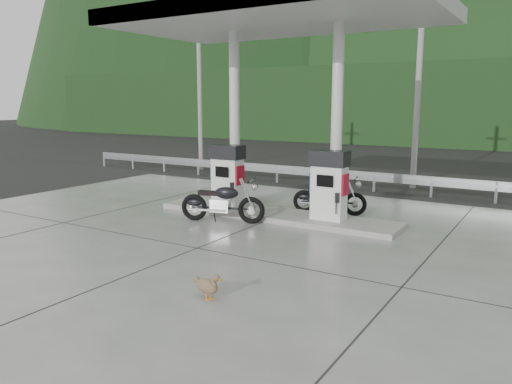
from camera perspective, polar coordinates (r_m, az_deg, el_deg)
The scene contains 17 objects.
ground at distance 11.89m, azimuth -3.77°, elevation -5.34°, with size 160.00×160.00×0.00m, color black.
forecourt_apron at distance 11.89m, azimuth -3.77°, elevation -5.30°, with size 18.00×14.00×0.02m, color slate.
pump_island at distance 13.92m, azimuth 2.18°, elevation -2.62°, with size 7.00×1.40×0.15m, color gray.
gas_pump_left at distance 14.58m, azimuth -3.28°, elevation 1.86°, with size 0.95×0.55×1.80m, color white, non-canonical shape.
gas_pump_right at distance 13.04m, azimuth 8.35°, elevation 0.77°, with size 0.95×0.55×1.80m, color white, non-canonical shape.
canopy_column_left at distance 14.76m, azimuth -2.45°, elevation 8.21°, with size 0.30×0.30×5.00m, color silver.
canopy_column_right at distance 13.24m, azimuth 9.22°, elevation 7.86°, with size 0.30×0.30×5.00m, color silver.
canopy_roof at distance 13.75m, azimuth 2.34°, elevation 19.35°, with size 8.50×5.00×0.40m, color silver.
guardrail at distance 18.73m, azimuth 10.49°, elevation 2.46°, with size 26.00×0.16×1.42m, color #ACB1B5, non-canonical shape.
road at distance 22.10m, azimuth 13.72°, elevation 1.65°, with size 60.00×7.00×0.01m, color black.
utility_pole_a at distance 23.87m, azimuth -6.46°, elevation 12.12°, with size 0.22×0.22×8.00m, color gray.
utility_pole_b at distance 19.42m, azimuth 18.10°, elevation 12.13°, with size 0.22×0.22×8.00m, color gray.
tree_band at distance 39.89m, azimuth 22.26°, elevation 9.21°, with size 80.00×6.00×6.00m, color black.
forested_hills at distance 69.72m, azimuth 26.23°, elevation 6.57°, with size 100.00×40.00×140.00m, color black, non-canonical shape.
motorcycle_left at distance 13.36m, azimuth -3.87°, elevation -1.25°, with size 2.18×0.69×1.03m, color black, non-canonical shape.
motorcycle_right at distance 14.45m, azimuth 8.38°, elevation -0.64°, with size 1.98×0.63×0.94m, color black, non-canonical shape.
duck at distance 8.32m, azimuth -5.60°, elevation -10.71°, with size 0.56×0.16×0.41m, color brown, non-canonical shape.
Camera 1 is at (6.64, -9.33, 3.19)m, focal length 35.00 mm.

